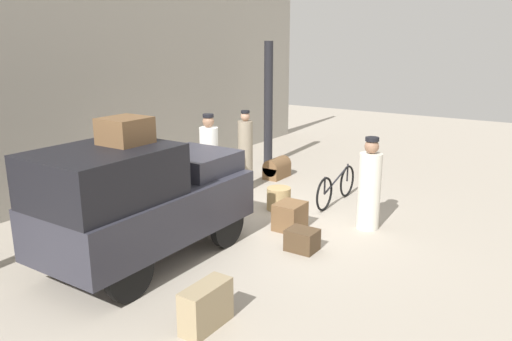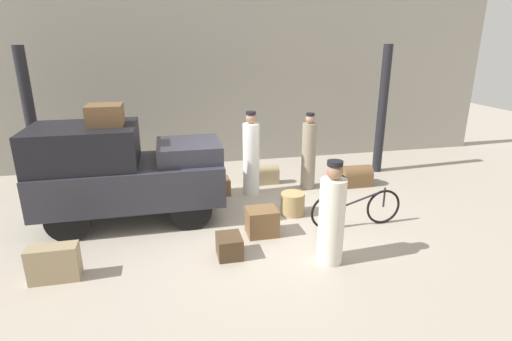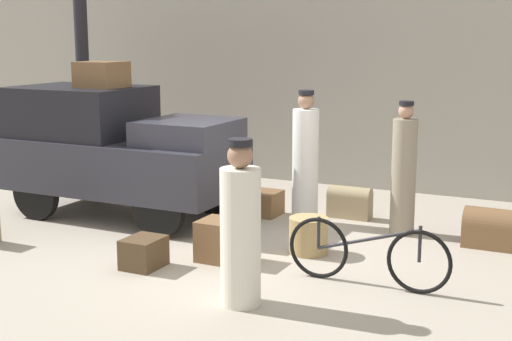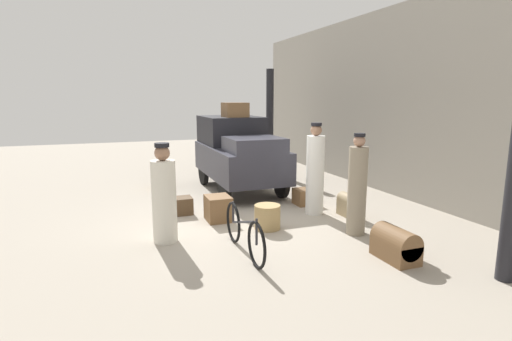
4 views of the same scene
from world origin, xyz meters
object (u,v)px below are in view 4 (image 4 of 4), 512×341
object	(u,v)px
trunk_umber_medium	(350,205)
suitcase_small_leather	(180,206)
porter_standing_middle	(315,172)
porter_with_bicycle	(357,188)
trunk_wicker_pale	(159,178)
bicycle	(244,232)
trunk_on_truck_roof	(235,110)
suitcase_tan_flat	(218,208)
wicker_basket	(267,217)
trunk_barrel_dark	(396,245)
truck	(238,151)
porter_carrying_trunk	(164,198)
suitcase_black_upright	(305,197)

from	to	relation	value
trunk_umber_medium	suitcase_small_leather	distance (m)	3.45
porter_standing_middle	porter_with_bicycle	size ratio (longest dim) A/B	1.06
trunk_wicker_pale	bicycle	bearing A→B (deg)	7.49
bicycle	trunk_on_truck_roof	xyz separation A→B (m)	(-4.36, 1.25, 1.70)
bicycle	porter_with_bicycle	bearing A→B (deg)	94.87
porter_with_bicycle	suitcase_tan_flat	size ratio (longest dim) A/B	3.28
wicker_basket	trunk_barrel_dark	xyz separation A→B (m)	(1.97, 1.23, 0.01)
trunk_barrel_dark	trunk_wicker_pale	world-z (taller)	trunk_wicker_pale
truck	trunk_wicker_pale	distance (m)	2.22
porter_with_bicycle	truck	bearing A→B (deg)	-167.58
porter_standing_middle	suitcase_tan_flat	size ratio (longest dim) A/B	3.46
porter_carrying_trunk	trunk_barrel_dark	world-z (taller)	porter_carrying_trunk
suitcase_tan_flat	trunk_barrel_dark	distance (m)	3.38
wicker_basket	trunk_umber_medium	world-z (taller)	trunk_umber_medium
truck	wicker_basket	size ratio (longest dim) A/B	7.12
wicker_basket	trunk_umber_medium	bearing A→B (deg)	93.00
bicycle	trunk_wicker_pale	world-z (taller)	bicycle
truck	trunk_on_truck_roof	world-z (taller)	trunk_on_truck_roof
bicycle	porter_standing_middle	distance (m)	2.62
wicker_basket	suitcase_small_leather	distance (m)	1.99
suitcase_small_leather	trunk_wicker_pale	xyz separation A→B (m)	(-2.56, -0.12, 0.09)
porter_carrying_trunk	bicycle	bearing A→B (deg)	47.67
porter_carrying_trunk	trunk_on_truck_roof	distance (m)	4.31
truck	bicycle	distance (m)	4.40
porter_standing_middle	trunk_on_truck_roof	bearing A→B (deg)	-164.04
suitcase_small_leather	trunk_on_truck_roof	distance (m)	3.22
trunk_wicker_pale	wicker_basket	bearing A→B (deg)	19.60
truck	suitcase_tan_flat	xyz separation A→B (m)	(2.39, -1.18, -0.76)
porter_with_bicycle	porter_carrying_trunk	world-z (taller)	porter_with_bicycle
wicker_basket	truck	bearing A→B (deg)	171.66
porter_with_bicycle	suitcase_small_leather	world-z (taller)	porter_with_bicycle
truck	wicker_basket	world-z (taller)	truck
suitcase_black_upright	suitcase_small_leather	bearing A→B (deg)	-94.61
suitcase_tan_flat	trunk_umber_medium	size ratio (longest dim) A/B	0.87
porter_standing_middle	bicycle	bearing A→B (deg)	-53.04
suitcase_small_leather	porter_standing_middle	bearing A→B (deg)	70.60
truck	trunk_umber_medium	distance (m)	3.47
wicker_basket	suitcase_small_leather	bearing A→B (deg)	-138.24
porter_standing_middle	suitcase_tan_flat	distance (m)	2.09
truck	trunk_umber_medium	size ratio (longest dim) A/B	5.41
suitcase_small_leather	porter_with_bicycle	bearing A→B (deg)	49.52
wicker_basket	trunk_barrel_dark	distance (m)	2.33
suitcase_black_upright	trunk_barrel_dark	xyz separation A→B (m)	(3.23, -0.20, 0.06)
porter_standing_middle	truck	bearing A→B (deg)	-162.92
suitcase_black_upright	trunk_wicker_pale	world-z (taller)	trunk_wicker_pale
porter_with_bicycle	trunk_wicker_pale	xyz separation A→B (m)	(-4.84, -2.79, -0.55)
trunk_on_truck_roof	truck	bearing A→B (deg)	0.00
wicker_basket	porter_carrying_trunk	distance (m)	1.91
truck	trunk_barrel_dark	size ratio (longest dim) A/B	4.79
porter_carrying_trunk	truck	bearing A→B (deg)	144.40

